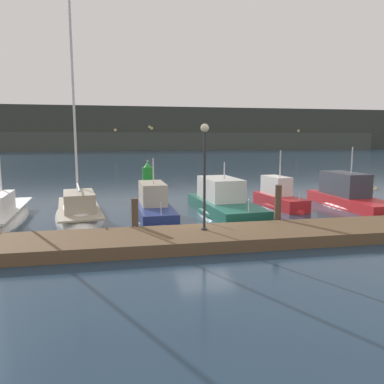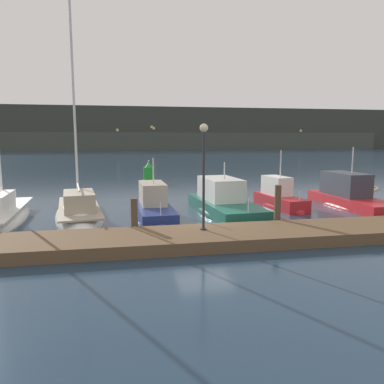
{
  "view_description": "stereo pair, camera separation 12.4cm",
  "coord_description": "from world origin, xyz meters",
  "views": [
    {
      "loc": [
        -3.72,
        -15.91,
        4.01
      ],
      "look_at": [
        0.0,
        2.96,
        1.2
      ],
      "focal_mm": 35.0,
      "sensor_mm": 36.0,
      "label": 1
    },
    {
      "loc": [
        -3.6,
        -15.94,
        4.01
      ],
      "look_at": [
        0.0,
        2.96,
        1.2
      ],
      "focal_mm": 35.0,
      "sensor_mm": 36.0,
      "label": 2
    }
  ],
  "objects": [
    {
      "name": "motorboat_berth_6",
      "position": [
        9.52,
        3.51,
        0.37
      ],
      "size": [
        2.4,
        7.11,
        3.94
      ],
      "color": "red",
      "rests_on": "ground"
    },
    {
      "name": "channel_buoy",
      "position": [
        -1.13,
        17.94,
        0.74
      ],
      "size": [
        1.44,
        1.44,
        1.99
      ],
      "color": "green",
      "rests_on": "ground"
    },
    {
      "name": "mooring_pile_1",
      "position": [
        -3.11,
        -0.79,
        0.78
      ],
      "size": [
        0.28,
        0.28,
        1.56
      ],
      "primitive_type": "cylinder",
      "color": "#4C3D2D",
      "rests_on": "ground"
    },
    {
      "name": "ground_plane",
      "position": [
        0.0,
        0.0,
        0.0
      ],
      "size": [
        400.0,
        400.0,
        0.0
      ],
      "primitive_type": "plane",
      "color": "#1E3347"
    },
    {
      "name": "motorboat_berth_4",
      "position": [
        1.76,
        3.02,
        0.27
      ],
      "size": [
        3.09,
        7.39,
        3.41
      ],
      "color": "#195647",
      "rests_on": "ground"
    },
    {
      "name": "sailboat_berth_2",
      "position": [
        -5.74,
        3.36,
        0.15
      ],
      "size": [
        3.37,
        8.27,
        12.09
      ],
      "color": "white",
      "rests_on": "ground"
    },
    {
      "name": "dock",
      "position": [
        0.0,
        -2.44,
        0.23
      ],
      "size": [
        25.93,
        2.8,
        0.45
      ],
      "primitive_type": "cube",
      "color": "brown",
      "rests_on": "ground"
    },
    {
      "name": "hillside_backdrop",
      "position": [
        1.31,
        113.36,
        6.42
      ],
      "size": [
        240.0,
        23.0,
        13.92
      ],
      "color": "#333833",
      "rests_on": "ground"
    },
    {
      "name": "rowboat_adrift",
      "position": [
        15.23,
        9.68,
        0.0
      ],
      "size": [
        3.14,
        2.63,
        0.56
      ],
      "color": "beige",
      "rests_on": "ground"
    },
    {
      "name": "dock_lamppost",
      "position": [
        -0.51,
        -2.08,
        3.17
      ],
      "size": [
        0.32,
        0.32,
        4.07
      ],
      "color": "#2D2D33",
      "rests_on": "dock"
    },
    {
      "name": "motorboat_berth_5",
      "position": [
        5.38,
        4.09,
        0.3
      ],
      "size": [
        1.99,
        4.7,
        3.85
      ],
      "color": "red",
      "rests_on": "ground"
    },
    {
      "name": "motorboat_berth_3",
      "position": [
        -2.0,
        2.88,
        0.28
      ],
      "size": [
        1.99,
        5.88,
        3.5
      ],
      "color": "navy",
      "rests_on": "ground"
    },
    {
      "name": "mooring_pile_2",
      "position": [
        3.11,
        -0.79,
        0.98
      ],
      "size": [
        0.28,
        0.28,
        1.96
      ],
      "primitive_type": "cylinder",
      "color": "#4C3D2D",
      "rests_on": "ground"
    }
  ]
}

